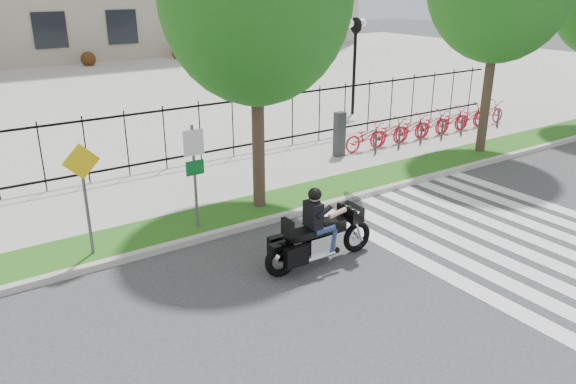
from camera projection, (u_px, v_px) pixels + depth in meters
ground at (359, 302)px, 10.63m from camera, size 120.00×120.00×0.00m
curb at (249, 225)px, 13.78m from camera, size 60.00×0.20×0.15m
grass_verge at (232, 214)px, 14.44m from camera, size 60.00×1.50×0.15m
sidewalk at (191, 186)px, 16.37m from camera, size 60.00×3.50×0.15m
plaza at (51, 93)px, 29.96m from camera, size 80.00×34.00×0.10m
crosswalk_stripes at (515, 240)px, 13.16m from camera, size 5.70×8.00×0.01m
iron_fence at (165, 138)px, 17.34m from camera, size 30.00×0.06×2.00m
lamp_post_right at (355, 42)px, 24.03m from camera, size 1.06×0.70×4.25m
bike_share_station at (431, 124)px, 21.10m from camera, size 8.89×0.86×1.50m
sign_pole_regulatory at (194, 164)px, 12.96m from camera, size 0.50×0.09×2.50m
sign_pole_warning at (84, 184)px, 11.65m from camera, size 0.78×0.09×2.49m
motorcycle_rider at (320, 233)px, 11.86m from camera, size 2.74×0.81×2.12m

